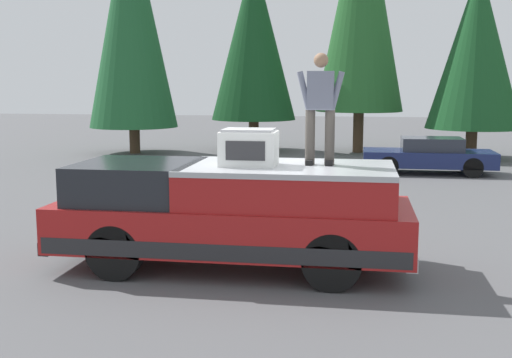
{
  "coord_description": "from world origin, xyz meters",
  "views": [
    {
      "loc": [
        -9.78,
        -1.42,
        2.9
      ],
      "look_at": [
        0.14,
        0.18,
        1.35
      ],
      "focal_mm": 44.0,
      "sensor_mm": 36.0,
      "label": 1
    }
  ],
  "objects_px": {
    "pickup_truck": "(232,213)",
    "compressor_unit": "(249,147)",
    "person_on_truck_bed": "(320,106)",
    "parked_car_navy": "(429,156)"
  },
  "relations": [
    {
      "from": "pickup_truck",
      "to": "compressor_unit",
      "type": "relative_size",
      "value": 6.6
    },
    {
      "from": "person_on_truck_bed",
      "to": "parked_car_navy",
      "type": "relative_size",
      "value": 0.41
    },
    {
      "from": "pickup_truck",
      "to": "person_on_truck_bed",
      "type": "distance_m",
      "value": 2.15
    },
    {
      "from": "pickup_truck",
      "to": "compressor_unit",
      "type": "bearing_deg",
      "value": -111.39
    },
    {
      "from": "person_on_truck_bed",
      "to": "parked_car_navy",
      "type": "bearing_deg",
      "value": -14.51
    },
    {
      "from": "person_on_truck_bed",
      "to": "pickup_truck",
      "type": "bearing_deg",
      "value": 96.99
    },
    {
      "from": "pickup_truck",
      "to": "parked_car_navy",
      "type": "xyz_separation_m",
      "value": [
        11.2,
        -4.19,
        -0.29
      ]
    },
    {
      "from": "parked_car_navy",
      "to": "pickup_truck",
      "type": "bearing_deg",
      "value": 159.48
    },
    {
      "from": "pickup_truck",
      "to": "compressor_unit",
      "type": "height_order",
      "value": "compressor_unit"
    },
    {
      "from": "pickup_truck",
      "to": "person_on_truck_bed",
      "type": "xyz_separation_m",
      "value": [
        0.16,
        -1.34,
        1.68
      ]
    }
  ]
}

